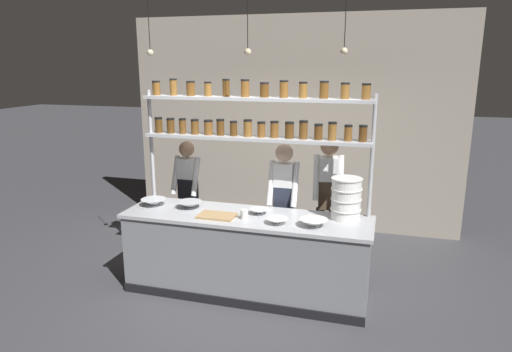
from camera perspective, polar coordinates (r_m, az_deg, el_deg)
name	(u,v)px	position (r m, az deg, el deg)	size (l,w,h in m)	color
ground_plane	(246,292)	(5.39, -1.20, -14.24)	(40.00, 40.00, 0.00)	#3D3D42
back_wall	(292,124)	(7.15, 4.49, 6.51)	(5.15, 0.12, 3.25)	#9E9384
prep_counter	(246,254)	(5.18, -1.23, -9.77)	(2.75, 0.76, 0.92)	gray
spice_shelf_unit	(255,122)	(5.11, -0.13, 6.72)	(2.63, 0.28, 2.38)	#ADAFB5
chef_left	(188,192)	(6.08, -8.50, -2.00)	(0.36, 0.28, 1.57)	black
chef_center	(283,202)	(5.45, 3.46, -3.22)	(0.36, 0.29, 1.64)	black
chef_right	(328,196)	(5.60, 8.94, -2.44)	(0.39, 0.32, 1.70)	black
container_stack	(346,198)	(4.94, 11.20, -2.77)	(0.33, 0.33, 0.45)	white
cutting_board	(217,216)	(4.99, -4.92, -4.97)	(0.40, 0.26, 0.02)	#A88456
prep_bowl_near_left	(190,205)	(5.31, -8.27, -3.59)	(0.29, 0.29, 0.08)	#B2B7BC
prep_bowl_center_front	(154,202)	(5.48, -12.67, -3.23)	(0.29, 0.29, 0.08)	silver
prep_bowl_center_back	(277,221)	(4.75, 2.69, -5.66)	(0.23, 0.23, 0.06)	white
prep_bowl_near_right	(259,212)	(5.05, 0.38, -4.47)	(0.21, 0.21, 0.06)	silver
prep_bowl_far_left	(314,223)	(4.71, 7.23, -5.84)	(0.29, 0.29, 0.08)	white
serving_cup_front	(244,214)	(4.89, -1.48, -4.82)	(0.08, 0.08, 0.10)	silver
pendant_light_row	(243,49)	(4.76, -1.57, 15.56)	(2.12, 0.07, 0.59)	black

